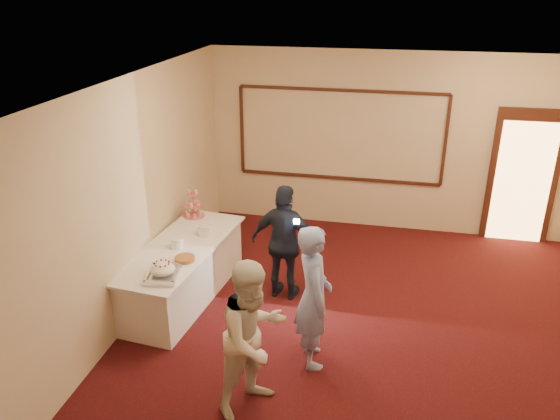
% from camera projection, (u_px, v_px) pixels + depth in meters
% --- Properties ---
extents(floor, '(7.00, 7.00, 0.00)m').
position_uv_depth(floor, '(369.00, 348.00, 6.45)').
color(floor, black).
rests_on(floor, ground).
extents(room_walls, '(6.04, 7.04, 3.02)m').
position_uv_depth(room_walls, '(381.00, 188.00, 5.65)').
color(room_walls, beige).
rests_on(room_walls, floor).
extents(wall_molding, '(3.45, 0.04, 1.55)m').
position_uv_depth(wall_molding, '(340.00, 135.00, 9.09)').
color(wall_molding, '#361810').
rests_on(wall_molding, room_walls).
extents(doorway, '(1.05, 0.07, 2.20)m').
position_uv_depth(doorway, '(523.00, 178.00, 8.71)').
color(doorway, '#361810').
rests_on(doorway, floor).
extents(buffet_table, '(1.15, 2.42, 0.77)m').
position_uv_depth(buffet_table, '(182.00, 272.00, 7.33)').
color(buffet_table, silver).
rests_on(buffet_table, floor).
extents(pavlova_tray, '(0.43, 0.53, 0.18)m').
position_uv_depth(pavlova_tray, '(163.00, 271.00, 6.42)').
color(pavlova_tray, '#BABBC1').
rests_on(pavlova_tray, buffet_table).
extents(cupcake_stand, '(0.32, 0.32, 0.47)m').
position_uv_depth(cupcake_stand, '(193.00, 206.00, 8.02)').
color(cupcake_stand, '#D95373').
rests_on(cupcake_stand, buffet_table).
extents(plate_stack_a, '(0.17, 0.17, 0.14)m').
position_uv_depth(plate_stack_a, '(177.00, 243.00, 7.11)').
color(plate_stack_a, white).
rests_on(plate_stack_a, buffet_table).
extents(plate_stack_b, '(0.18, 0.18, 0.15)m').
position_uv_depth(plate_stack_b, '(205.00, 230.00, 7.45)').
color(plate_stack_b, white).
rests_on(plate_stack_b, buffet_table).
extents(tart, '(0.29, 0.29, 0.06)m').
position_uv_depth(tart, '(185.00, 259.00, 6.79)').
color(tart, white).
rests_on(tart, buffet_table).
extents(man, '(0.58, 0.71, 1.68)m').
position_uv_depth(man, '(313.00, 296.00, 5.92)').
color(man, '#92A6E4').
rests_on(man, floor).
extents(woman, '(0.96, 1.00, 1.63)m').
position_uv_depth(woman, '(254.00, 337.00, 5.30)').
color(woman, white).
rests_on(woman, floor).
extents(guest, '(0.99, 0.53, 1.61)m').
position_uv_depth(guest, '(285.00, 243.00, 7.19)').
color(guest, black).
rests_on(guest, floor).
extents(camera_flash, '(0.08, 0.06, 0.05)m').
position_uv_depth(camera_flash, '(296.00, 221.00, 6.77)').
color(camera_flash, white).
rests_on(camera_flash, guest).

